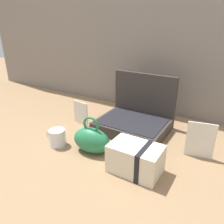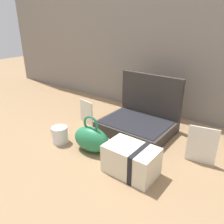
# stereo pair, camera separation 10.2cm
# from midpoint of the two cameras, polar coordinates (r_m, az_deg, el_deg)

# --- Properties ---
(ground_plane) EXTENTS (6.00, 6.00, 0.00)m
(ground_plane) POSITION_cam_midpoint_polar(r_m,az_deg,el_deg) (1.13, -2.13, -9.09)
(ground_plane) COLOR #8C6D4C
(open_suitcase) EXTENTS (0.38, 0.31, 0.30)m
(open_suitcase) POSITION_cam_midpoint_polar(r_m,az_deg,el_deg) (1.28, 3.81, -1.67)
(open_suitcase) COLOR #332D2B
(open_suitcase) RESTS_ON ground_plane
(teal_pouch_handbag) EXTENTS (0.19, 0.12, 0.19)m
(teal_pouch_handbag) POSITION_cam_midpoint_polar(r_m,az_deg,el_deg) (1.07, -8.02, -7.15)
(teal_pouch_handbag) COLOR #237247
(teal_pouch_handbag) RESTS_ON ground_plane
(cream_toiletry_bag) EXTENTS (0.21, 0.14, 0.13)m
(cream_toiletry_bag) POSITION_cam_midpoint_polar(r_m,az_deg,el_deg) (0.94, 3.05, -11.99)
(cream_toiletry_bag) COLOR beige
(cream_toiletry_bag) RESTS_ON ground_plane
(coffee_mug) EXTENTS (0.12, 0.08, 0.09)m
(coffee_mug) POSITION_cam_midpoint_polar(r_m,az_deg,el_deg) (1.17, -16.34, -6.34)
(coffee_mug) COLOR silver
(coffee_mug) RESTS_ON ground_plane
(info_card_left) EXTENTS (0.12, 0.03, 0.17)m
(info_card_left) POSITION_cam_midpoint_polar(r_m,az_deg,el_deg) (1.07, 19.15, -6.95)
(info_card_left) COLOR silver
(info_card_left) RESTS_ON ground_plane
(poster_card_right) EXTENTS (0.11, 0.02, 0.14)m
(poster_card_right) POSITION_cam_midpoint_polar(r_m,az_deg,el_deg) (1.35, -10.17, -0.35)
(poster_card_right) COLOR silver
(poster_card_right) RESTS_ON ground_plane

